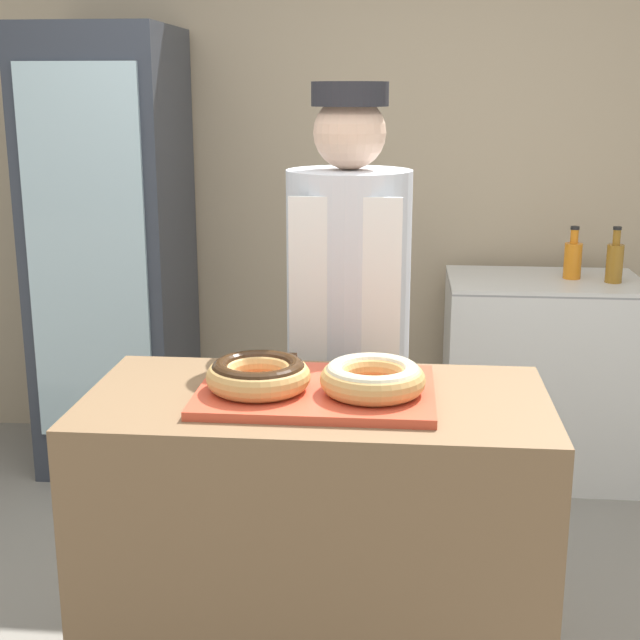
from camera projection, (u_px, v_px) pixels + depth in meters
name	position (u px, v px, depth m)	size (l,w,h in m)	color
wall_back	(359.00, 171.00, 4.29)	(8.00, 0.06, 2.70)	tan
display_counter	(317.00, 558.00, 2.46)	(1.22, 0.62, 0.95)	brown
serving_tray	(316.00, 391.00, 2.34)	(0.61, 0.44, 0.02)	#D84C33
donut_chocolate_glaze	(258.00, 374.00, 2.30)	(0.27, 0.27, 0.08)	tan
donut_light_glaze	(373.00, 377.00, 2.28)	(0.27, 0.27, 0.08)	tan
brownie_back_left	(283.00, 361.00, 2.50)	(0.07, 0.07, 0.03)	#382111
brownie_back_right	(362.00, 364.00, 2.48)	(0.07, 0.07, 0.03)	#382111
baker_person	(348.00, 341.00, 2.94)	(0.40, 0.40, 1.75)	#4C4C51
beverage_fridge	(113.00, 253.00, 4.09)	(0.63, 0.69, 2.00)	#333842
chest_freezer	(539.00, 376.00, 4.05)	(0.85, 0.57, 0.92)	silver
bottle_amber	(615.00, 261.00, 3.84)	(0.07, 0.07, 0.24)	#99661E
bottle_orange	(573.00, 259.00, 3.93)	(0.08, 0.08, 0.23)	orange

